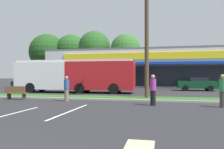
# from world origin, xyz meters

# --- Properties ---
(grass_median) EXTENTS (56.00, 2.20, 0.12)m
(grass_median) POSITION_xyz_m (0.00, 14.00, 0.06)
(grass_median) COLOR #2D5B23
(grass_median) RESTS_ON ground_plane
(curb_lip) EXTENTS (56.00, 0.24, 0.12)m
(curb_lip) POSITION_xyz_m (0.00, 12.78, 0.06)
(curb_lip) COLOR #99968C
(curb_lip) RESTS_ON ground_plane
(parking_stripe_1) EXTENTS (0.12, 4.80, 0.01)m
(parking_stripe_1) POSITION_xyz_m (-2.68, 6.30, 0.00)
(parking_stripe_1) COLOR silver
(parking_stripe_1) RESTS_ON ground_plane
(parking_stripe_2) EXTENTS (0.12, 4.80, 0.01)m
(parking_stripe_2) POSITION_xyz_m (-0.42, 7.86, 0.00)
(parking_stripe_2) COLOR silver
(parking_stripe_2) RESTS_ON ground_plane
(storefront_building) EXTENTS (31.84, 12.08, 5.79)m
(storefront_building) POSITION_xyz_m (2.00, 35.37, 2.90)
(storefront_building) COLOR beige
(storefront_building) RESTS_ON ground_plane
(tree_far_left) EXTENTS (8.38, 8.38, 11.48)m
(tree_far_left) POSITION_xyz_m (-22.27, 46.36, 7.28)
(tree_far_left) COLOR #473323
(tree_far_left) RESTS_ON ground_plane
(tree_left) EXTENTS (6.98, 6.98, 11.28)m
(tree_left) POSITION_xyz_m (-16.57, 46.97, 7.78)
(tree_left) COLOR #473323
(tree_left) RESTS_ON ground_plane
(tree_mid_left) EXTENTS (6.64, 6.64, 11.00)m
(tree_mid_left) POSITION_xyz_m (-9.69, 42.86, 7.66)
(tree_mid_left) COLOR #473323
(tree_mid_left) RESTS_ON ground_plane
(tree_mid) EXTENTS (5.91, 5.91, 10.00)m
(tree_mid) POSITION_xyz_m (-3.04, 42.11, 7.02)
(tree_mid) COLOR #473323
(tree_mid) RESTS_ON ground_plane
(utility_pole) EXTENTS (3.03, 2.40, 11.42)m
(utility_pole) POSITION_xyz_m (2.69, 14.27, 6.07)
(utility_pole) COLOR #4C3826
(utility_pole) RESTS_ON ground_plane
(city_bus) EXTENTS (12.07, 2.93, 3.25)m
(city_bus) POSITION_xyz_m (-4.63, 19.11, 1.77)
(city_bus) COLOR #AD191E
(city_bus) RESTS_ON ground_plane
(bus_stop_bench) EXTENTS (1.60, 0.45, 0.95)m
(bus_stop_bench) POSITION_xyz_m (-6.32, 12.03, 0.50)
(bus_stop_bench) COLOR brown
(bus_stop_bench) RESTS_ON ground_plane
(car_1) EXTENTS (4.65, 1.96, 1.46)m
(car_1) POSITION_xyz_m (-5.69, 24.35, 0.76)
(car_1) COLOR black
(car_1) RESTS_ON ground_plane
(car_2) EXTENTS (4.44, 1.98, 1.43)m
(car_2) POSITION_xyz_m (-13.38, 24.88, 0.74)
(car_2) COLOR black
(car_2) RESTS_ON ground_plane
(car_3) EXTENTS (4.15, 2.01, 1.50)m
(car_3) POSITION_xyz_m (7.82, 24.70, 0.78)
(car_3) COLOR #0C3F1E
(car_3) RESTS_ON ground_plane
(pedestrian_near_bench) EXTENTS (0.36, 0.36, 1.77)m
(pedestrian_near_bench) POSITION_xyz_m (7.04, 10.76, 0.89)
(pedestrian_near_bench) COLOR #47423D
(pedestrian_near_bench) RESTS_ON ground_plane
(pedestrian_by_pole) EXTENTS (0.35, 0.35, 1.76)m
(pedestrian_by_pole) POSITION_xyz_m (3.37, 10.80, 0.88)
(pedestrian_by_pole) COLOR black
(pedestrian_by_pole) RESTS_ON ground_plane
(pedestrian_mid) EXTENTS (0.34, 0.34, 1.67)m
(pedestrian_mid) POSITION_xyz_m (-2.34, 11.80, 0.84)
(pedestrian_mid) COLOR #726651
(pedestrian_mid) RESTS_ON ground_plane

